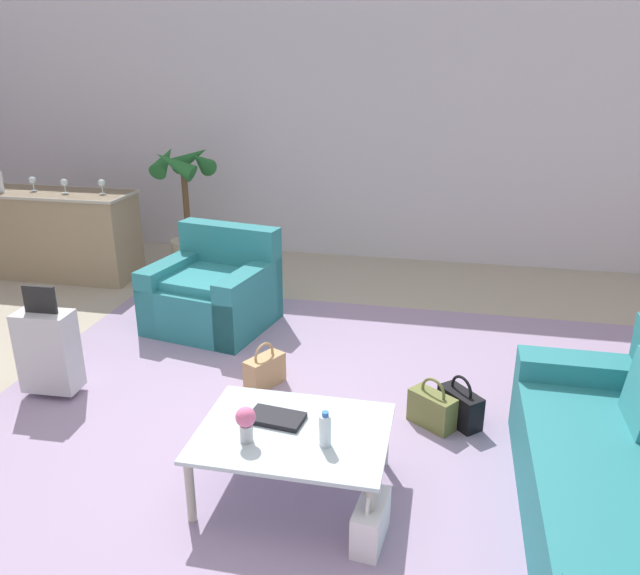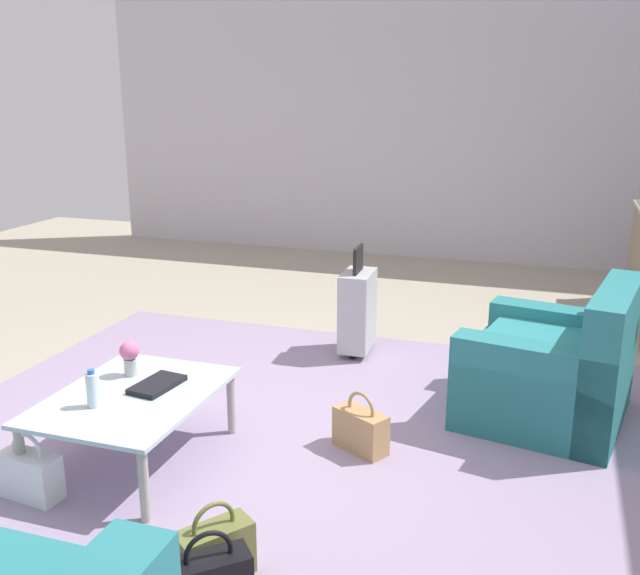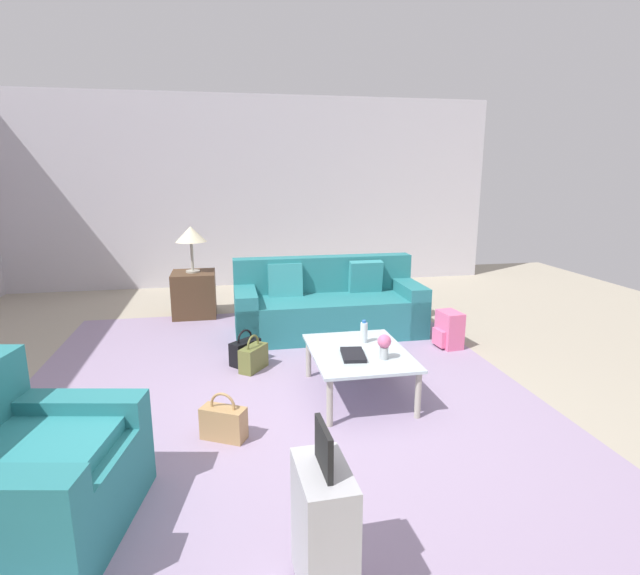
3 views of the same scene
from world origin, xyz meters
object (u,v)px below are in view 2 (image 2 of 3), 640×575
object	(u,v)px
water_bottle	(93,390)
flower_vase	(130,355)
handbag_olive	(215,551)
handbag_white	(30,475)
handbag_tan	(361,429)
coffee_table	(133,401)
suitcase_silver	(357,309)
coffee_table_book	(157,385)
armchair	(558,374)

from	to	relation	value
water_bottle	flower_vase	xyz separation A→B (m)	(-0.42, -0.05, 0.03)
handbag_olive	handbag_white	bearing A→B (deg)	-102.76
handbag_white	handbag_tan	world-z (taller)	same
water_bottle	handbag_olive	distance (m)	1.15
flower_vase	handbag_white	bearing A→B (deg)	-12.45
flower_vase	coffee_table	bearing A→B (deg)	34.29
coffee_table	handbag_olive	distance (m)	1.15
coffee_table	suitcase_silver	bearing A→B (deg)	160.71
flower_vase	suitcase_silver	xyz separation A→B (m)	(-1.78, 0.85, -0.17)
handbag_white	handbag_tan	xyz separation A→B (m)	(-0.99, 1.44, 0.00)
coffee_table	coffee_table_book	world-z (taller)	coffee_table_book
water_bottle	handbag_olive	size ratio (longest dim) A/B	0.57
armchair	coffee_table_book	size ratio (longest dim) A/B	3.69
handbag_tan	handbag_olive	bearing A→B (deg)	-12.93
suitcase_silver	handbag_tan	world-z (taller)	suitcase_silver
handbag_olive	handbag_white	distance (m)	1.18
flower_vase	suitcase_silver	world-z (taller)	suitcase_silver
handbag_white	coffee_table	bearing A→B (deg)	147.56
armchair	handbag_white	bearing A→B (deg)	-54.51
water_bottle	handbag_tan	world-z (taller)	water_bottle
coffee_table	flower_vase	distance (m)	0.31
armchair	flower_vase	distance (m)	2.56
coffee_table_book	suitcase_silver	world-z (taller)	suitcase_silver
flower_vase	handbag_olive	size ratio (longest dim) A/B	0.57
coffee_table	water_bottle	world-z (taller)	water_bottle
handbag_white	handbag_tan	bearing A→B (deg)	124.61
coffee_table	handbag_tan	size ratio (longest dim) A/B	2.94
flower_vase	handbag_tan	size ratio (longest dim) A/B	0.57
coffee_table	armchair	bearing A→B (deg)	120.64
handbag_white	handbag_tan	size ratio (longest dim) A/B	1.00
handbag_olive	handbag_tan	distance (m)	1.29
flower_vase	suitcase_silver	bearing A→B (deg)	154.47
handbag_white	coffee_table_book	bearing A→B (deg)	147.31
armchair	coffee_table_book	distance (m)	2.40
armchair	water_bottle	size ratio (longest dim) A/B	5.62
water_bottle	handbag_olive	bearing A→B (deg)	60.30
water_bottle	coffee_table_book	world-z (taller)	water_bottle
armchair	coffee_table	bearing A→B (deg)	-59.36
armchair	water_bottle	xyz separation A→B (m)	(1.49, -2.27, 0.20)
coffee_table_book	handbag_white	distance (m)	0.77
handbag_olive	coffee_table	bearing A→B (deg)	-131.17
flower_vase	coffee_table_book	bearing A→B (deg)	66.50
suitcase_silver	coffee_table	bearing A→B (deg)	-19.29
handbag_white	suitcase_silver	bearing A→B (deg)	157.94
coffee_table_book	flower_vase	world-z (taller)	flower_vase
flower_vase	handbag_olive	bearing A→B (deg)	46.06
armchair	handbag_olive	xyz separation A→B (m)	(2.03, -1.33, -0.17)
coffee_table_book	flower_vase	xyz separation A→B (m)	(-0.10, -0.23, 0.11)
armchair	flower_vase	world-z (taller)	armchair
armchair	handbag_tan	bearing A→B (deg)	-53.34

